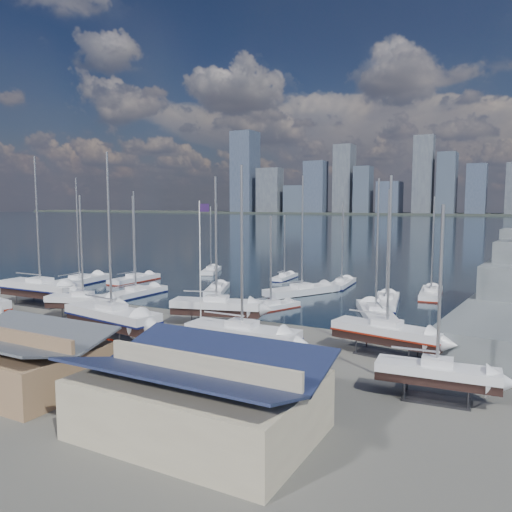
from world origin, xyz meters
The scene contains 29 objects.
ground centered at (0.00, -10.00, 0.00)m, with size 1400.00×1400.00×0.00m, color #605E59.
water centered at (0.00, 300.00, -0.15)m, with size 1400.00×600.00×0.40m, color #162934.
far_shore centered at (0.00, 560.00, 1.10)m, with size 1400.00×80.00×2.20m, color #2D332D.
skyline centered at (-7.83, 553.76, 39.09)m, with size 639.14×43.80×107.69m.
shed_grey centered at (0.00, -26.00, 2.15)m, with size 12.60×8.40×4.17m.
shed_blue centered at (16.00, -26.00, 2.42)m, with size 13.65×9.45×4.71m.
sailboat_cradle_0 centered at (-22.82, -5.78, 2.23)m, with size 12.02×3.62×19.07m.
sailboat_cradle_2 centered at (-12.44, -8.23, 1.98)m, with size 8.82×5.03×14.05m.
sailboat_cradle_3 centered at (-3.02, -13.38, 2.17)m, with size 11.54×4.79×17.94m.
sailboat_cradle_4 centered at (3.10, -4.12, 2.07)m, with size 10.14×5.31×15.94m.
sailboat_cradle_5 centered at (11.31, -12.92, 2.08)m, with size 10.07×2.82×16.26m.
sailboat_cradle_6 centered at (21.95, -6.41, 2.04)m, with size 9.85×4.24×15.45m.
sailboat_cradle_7 centered at (27.25, -14.72, 1.93)m, with size 8.01×2.86×13.06m.
sailboat_moored_0 centered at (-31.49, 8.55, 0.31)m, with size 4.49×12.33×18.04m.
sailboat_moored_1 centered at (-25.33, 14.70, 0.31)m, with size 3.06×10.14×15.06m.
sailboat_moored_2 centered at (-20.02, 30.00, 0.32)m, with size 5.57×9.02×13.20m.
sailboat_moored_3 centered at (-16.17, 4.78, 0.31)m, with size 3.38×10.47×15.48m.
sailboat_moored_4 centered at (-7.83, 13.03, 0.32)m, with size 5.97×9.42×13.82m.
sailboat_moored_5 centered at (-4.25, 29.12, 0.31)m, with size 2.58×7.90×11.67m.
sailboat_moored_6 centered at (4.81, 5.59, 0.31)m, with size 5.25×8.40×12.19m.
sailboat_moored_7 centered at (4.02, 17.26, 0.33)m, with size 8.45×12.01×17.87m.
sailboat_moored_8 centered at (6.84, 26.89, 0.31)m, with size 3.30×9.44×13.85m.
sailboat_moored_9 centered at (17.26, 7.84, 0.32)m, with size 7.30×11.36×16.69m.
sailboat_moored_10 centered at (16.65, 15.38, 0.31)m, with size 4.66×10.79×15.62m.
sailboat_moored_11 centered at (20.83, 24.19, 0.31)m, with size 3.72×10.08×14.74m.
car_b centered at (-1.82, -20.23, 0.76)m, with size 1.62×4.64×1.53m, color gray.
car_c centered at (-0.69, -18.51, 0.69)m, with size 2.29×4.97×1.38m, color gray.
car_d centered at (4.28, -20.43, 0.72)m, with size 2.03×4.98×1.45m, color gray.
flagpole centered at (3.91, -8.14, 7.80)m, with size 1.18×0.12×13.39m.
Camera 1 is at (31.80, -48.68, 13.11)m, focal length 35.00 mm.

